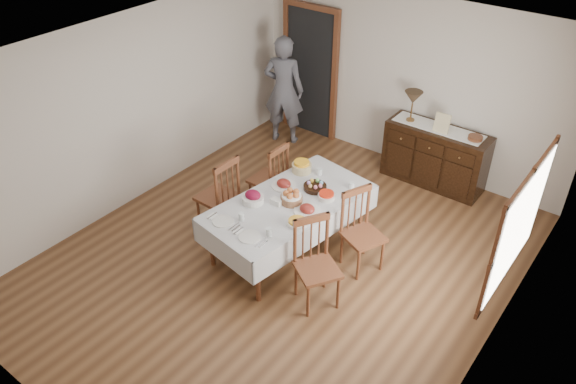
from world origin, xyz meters
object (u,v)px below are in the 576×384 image
Objects in this scene: dining_table at (289,207)px; chair_left_far at (271,177)px; chair_right_near at (316,262)px; chair_left_near at (220,194)px; person at (284,87)px; chair_right_far at (361,230)px; table_lamp at (413,98)px; sideboard at (435,156)px.

dining_table is 0.89m from chair_left_far.
chair_left_near is at bearing 111.74° from chair_right_near.
chair_right_near is 3.77m from person.
chair_left_near is 1.06× the size of chair_right_far.
table_lamp is (1.26, 2.70, 0.69)m from chair_left_near.
dining_table is 1.17× the size of person.
chair_left_near reaches higher than sideboard.
sideboard is (1.72, 2.72, -0.11)m from chair_left_near.
person is 2.14m from table_lamp.
table_lamp reaches higher than sideboard.
person reaches higher than chair_right_far.
chair_right_near is (0.76, -0.53, -0.10)m from dining_table.
sideboard is (-0.08, 2.23, -0.08)m from chair_right_far.
chair_left_far reaches higher than sideboard.
chair_right_near is 0.72× the size of sideboard.
person is (-0.84, 2.43, 0.41)m from chair_left_near.
table_lamp is at bearing -177.88° from sideboard.
chair_right_far is 2.39m from table_lamp.
person is (-2.56, -0.29, 0.51)m from sideboard.
chair_right_near is at bearing -81.66° from table_lamp.
sideboard is 0.92m from table_lamp.
chair_left_far is 1.00× the size of chair_right_far.
chair_right_far reaches higher than sideboard.
chair_left_far is at bearing -117.61° from table_lamp.
person is 4.16× the size of table_lamp.
chair_right_near is at bearing 54.39° from chair_left_far.
chair_left_near is 2.37× the size of table_lamp.
chair_right_far is (1.80, 0.49, -0.03)m from chair_left_near.
person reaches higher than chair_right_near.
person is at bearing -173.56° from sideboard.
dining_table is at bearing 104.01° from chair_left_near.
chair_left_near is (-0.94, -0.22, -0.08)m from dining_table.
sideboard is at bearing 164.85° from person.
person reaches higher than chair_left_near.
chair_right_near is at bearing 111.24° from person.
table_lamp reaches higher than chair_left_far.
dining_table is 2.63m from sideboard.
chair_left_far is at bearing -126.77° from sideboard.
sideboard is (1.48, 1.98, -0.08)m from chair_left_far.
chair_left_near is at bearing -115.04° from table_lamp.
sideboard is (0.01, 3.03, -0.09)m from chair_right_near.
chair_right_far is at bearing 25.66° from chair_right_near.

